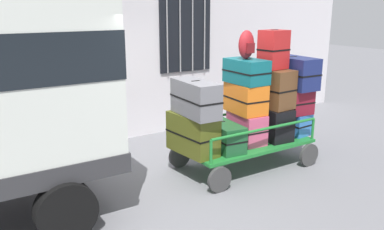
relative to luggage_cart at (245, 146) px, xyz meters
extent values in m
plane|color=slate|center=(-1.16, 0.07, -0.36)|extent=(40.00, 40.00, 0.00)
cube|color=silver|center=(-1.16, 2.57, 2.14)|extent=(12.00, 0.30, 5.00)
cube|color=black|center=(0.34, 2.40, 1.64)|extent=(1.20, 0.04, 1.50)
cylinder|color=gray|center=(-0.11, 2.36, 1.64)|extent=(0.03, 0.03, 1.50)
cylinder|color=gray|center=(0.19, 2.36, 1.64)|extent=(0.03, 0.03, 1.50)
cylinder|color=gray|center=(0.49, 2.36, 1.64)|extent=(0.03, 0.03, 1.50)
cylinder|color=gray|center=(0.79, 2.36, 1.64)|extent=(0.03, 0.03, 1.50)
cylinder|color=black|center=(-3.10, -0.61, -0.01)|extent=(0.70, 0.22, 0.70)
cube|color=#1E722D|center=(0.00, 0.00, 0.05)|extent=(2.14, 1.08, 0.05)
cylinder|color=#383838|center=(0.92, -0.56, -0.17)|extent=(0.38, 0.06, 0.38)
cylinder|color=#383838|center=(0.92, 0.56, -0.17)|extent=(0.38, 0.06, 0.38)
cylinder|color=#383838|center=(-0.92, -0.56, -0.17)|extent=(0.38, 0.06, 0.38)
cylinder|color=#383838|center=(-0.92, 0.56, -0.17)|extent=(0.38, 0.06, 0.38)
cylinder|color=#1E722D|center=(1.03, -0.50, 0.25)|extent=(0.04, 0.04, 0.35)
cylinder|color=#1E722D|center=(1.03, 0.50, 0.25)|extent=(0.04, 0.04, 0.35)
cylinder|color=#1E722D|center=(-1.03, -0.50, 0.25)|extent=(0.04, 0.04, 0.35)
cylinder|color=#1E722D|center=(-1.03, 0.50, 0.25)|extent=(0.04, 0.04, 0.35)
cylinder|color=#1E722D|center=(0.00, -0.50, 0.43)|extent=(2.06, 0.04, 0.04)
cylinder|color=#1E722D|center=(0.00, 0.50, 0.43)|extent=(2.06, 0.04, 0.04)
cube|color=#4C5119|center=(-0.99, 0.04, 0.37)|extent=(0.47, 0.88, 0.59)
cube|color=black|center=(-0.99, 0.04, 0.37)|extent=(0.48, 0.89, 0.02)
cube|color=black|center=(-0.99, 0.04, 0.66)|extent=(0.14, 0.04, 0.02)
cube|color=slate|center=(-0.99, -0.04, 0.93)|extent=(0.40, 0.89, 0.51)
cube|color=black|center=(-0.99, -0.04, 0.93)|extent=(0.41, 0.90, 0.02)
cube|color=black|center=(-0.99, -0.04, 1.18)|extent=(0.13, 0.04, 0.02)
cube|color=#194C28|center=(-0.50, 0.00, 0.28)|extent=(0.46, 0.97, 0.41)
cube|color=black|center=(-0.50, 0.00, 0.28)|extent=(0.47, 0.98, 0.02)
cube|color=black|center=(-0.50, 0.00, 0.48)|extent=(0.13, 0.04, 0.02)
cube|color=#CC4C72|center=(0.00, -0.03, 0.32)|extent=(0.42, 0.66, 0.48)
cube|color=black|center=(0.00, -0.03, 0.32)|extent=(0.43, 0.67, 0.02)
cube|color=black|center=(0.00, -0.03, 0.55)|extent=(0.14, 0.04, 0.02)
cube|color=orange|center=(0.00, 0.02, 0.80)|extent=(0.47, 0.72, 0.47)
cube|color=black|center=(0.00, 0.02, 0.80)|extent=(0.48, 0.73, 0.02)
cube|color=black|center=(0.00, 0.02, 1.03)|extent=(0.15, 0.04, 0.02)
cube|color=#0F5960|center=(0.00, 0.03, 1.23)|extent=(0.42, 0.70, 0.38)
cube|color=black|center=(0.00, 0.03, 1.23)|extent=(0.44, 0.71, 0.02)
cube|color=black|center=(0.00, 0.03, 1.42)|extent=(0.15, 0.03, 0.02)
cube|color=black|center=(0.50, 0.00, 0.34)|extent=(0.48, 0.90, 0.53)
cube|color=black|center=(0.50, 0.00, 0.34)|extent=(0.49, 0.91, 0.02)
cube|color=black|center=(0.50, 0.00, 0.60)|extent=(0.15, 0.04, 0.02)
cube|color=brown|center=(0.50, 0.02, 0.92)|extent=(0.47, 0.84, 0.62)
cube|color=black|center=(0.50, 0.02, 0.92)|extent=(0.49, 0.85, 0.02)
cube|color=black|center=(0.50, 0.02, 1.23)|extent=(0.15, 0.04, 0.02)
cube|color=#B21E1E|center=(0.50, -0.03, 1.55)|extent=(0.43, 0.37, 0.61)
cube|color=black|center=(0.50, -0.03, 1.55)|extent=(0.44, 0.38, 0.02)
cube|color=black|center=(0.50, -0.03, 1.85)|extent=(0.14, 0.04, 0.02)
cube|color=#3372C6|center=(0.99, -0.01, 0.26)|extent=(0.42, 0.74, 0.37)
cube|color=black|center=(0.99, -0.01, 0.26)|extent=(0.44, 0.75, 0.02)
cube|color=black|center=(0.99, -0.01, 0.45)|extent=(0.13, 0.04, 0.02)
cube|color=maroon|center=(0.99, -0.04, 0.66)|extent=(0.48, 0.71, 0.41)
cube|color=black|center=(0.99, -0.04, 0.66)|extent=(0.49, 0.72, 0.02)
cube|color=black|center=(0.99, -0.04, 0.86)|extent=(0.15, 0.04, 0.02)
cube|color=navy|center=(0.99, 0.01, 1.14)|extent=(0.46, 0.95, 0.52)
cube|color=black|center=(0.99, 0.01, 1.14)|extent=(0.48, 0.96, 0.02)
cube|color=black|center=(0.99, 0.01, 1.39)|extent=(0.15, 0.04, 0.02)
ellipsoid|color=maroon|center=(-0.03, 0.02, 1.65)|extent=(0.27, 0.19, 0.44)
cube|color=maroon|center=(-0.03, -0.07, 1.61)|extent=(0.14, 0.06, 0.15)
camera|label=1|loc=(-4.14, -4.89, 2.24)|focal=38.26mm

